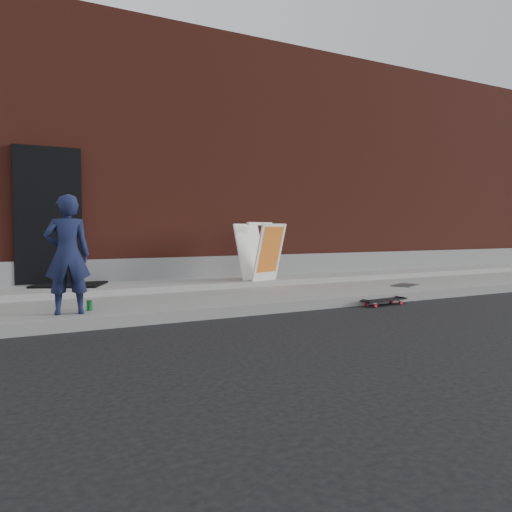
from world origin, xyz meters
TOP-DOWN VIEW (x-y plane):
  - ground at (0.00, 0.00)m, footprint 80.00×80.00m
  - sidewalk at (0.00, 1.50)m, footprint 20.00×3.00m
  - apron at (0.00, 2.40)m, footprint 20.00×1.20m
  - building at (-0.00, 6.99)m, footprint 20.00×8.10m
  - child at (-2.64, 0.38)m, footprint 0.55×0.39m
  - skateboard at (1.88, -0.12)m, footprint 0.82×0.28m
  - pizza_sign at (0.86, 1.98)m, footprint 0.84×0.91m
  - soda_can at (-2.38, 0.53)m, footprint 0.09×0.09m
  - doormat at (-2.32, 2.70)m, footprint 1.31×1.21m
  - utility_plate at (3.18, 0.74)m, footprint 0.64×0.55m

SIDE VIEW (x-z plane):
  - ground at x=0.00m, z-range 0.00..0.00m
  - skateboard at x=1.88m, z-range 0.03..0.12m
  - sidewalk at x=0.00m, z-range 0.00..0.15m
  - utility_plate at x=3.18m, z-range 0.15..0.17m
  - apron at x=0.00m, z-range 0.15..0.25m
  - soda_can at x=-2.38m, z-range 0.15..0.28m
  - doormat at x=-2.32m, z-range 0.25..0.28m
  - pizza_sign at x=0.86m, z-range 0.25..1.30m
  - child at x=-2.64m, z-range 0.15..1.58m
  - building at x=0.00m, z-range 0.00..5.00m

